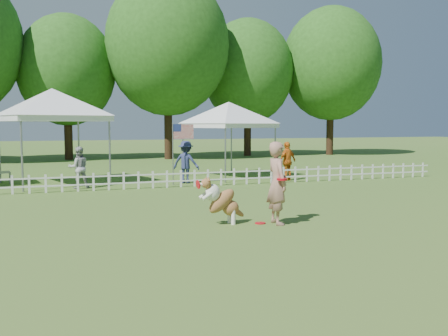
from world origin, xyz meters
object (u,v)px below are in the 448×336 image
object	(u,v)px
spectator_b	(186,162)
spectator_c	(287,161)
handler	(277,183)
flag_pole	(173,154)
dog	(222,201)
canopy_tent_left	(53,138)
frisbee_on_turf	(260,223)
canopy_tent_right	(229,141)
spectator_a	(79,168)

from	to	relation	value
spectator_b	spectator_c	distance (m)	4.02
handler	spectator_c	bearing A→B (deg)	-25.86
flag_pole	spectator_c	world-z (taller)	flag_pole
spectator_c	dog	bearing A→B (deg)	31.96
handler	canopy_tent_left	world-z (taller)	canopy_tent_left
frisbee_on_turf	spectator_b	xyz separation A→B (m)	(0.41, 7.99, 0.79)
dog	frisbee_on_turf	bearing A→B (deg)	-17.42
frisbee_on_turf	canopy_tent_right	size ratio (longest dim) A/B	0.08
dog	canopy_tent_left	size ratio (longest dim) A/B	0.31
canopy_tent_right	spectator_b	size ratio (longest dim) A/B	1.92
canopy_tent_left	dog	bearing A→B (deg)	-87.06
spectator_c	spectator_b	bearing A→B (deg)	-29.46
canopy_tent_left	spectator_c	distance (m)	8.92
canopy_tent_right	dog	bearing A→B (deg)	-132.12
dog	frisbee_on_turf	size ratio (longest dim) A/B	4.43
dog	spectator_a	xyz separation A→B (m)	(-2.66, 7.52, 0.19)
frisbee_on_turf	spectator_b	size ratio (longest dim) A/B	0.15
frisbee_on_turf	dog	bearing A→B (deg)	169.47
frisbee_on_turf	canopy_tent_right	distance (m)	9.88
frisbee_on_turf	canopy_tent_left	distance (m)	10.40
dog	canopy_tent_right	distance (m)	9.92
spectator_b	canopy_tent_right	bearing A→B (deg)	-110.85
dog	flag_pole	xyz separation A→B (m)	(0.64, 7.38, 0.60)
dog	spectator_c	size ratio (longest dim) A/B	0.70
flag_pole	spectator_c	size ratio (longest dim) A/B	1.48
frisbee_on_turf	flag_pole	size ratio (longest dim) A/B	0.11
handler	spectator_c	distance (m)	8.68
canopy_tent_left	spectator_a	world-z (taller)	canopy_tent_left
canopy_tent_right	spectator_c	distance (m)	2.70
canopy_tent_left	spectator_b	world-z (taller)	canopy_tent_left
handler	spectator_a	distance (m)	8.73
handler	dog	world-z (taller)	handler
canopy_tent_left	flag_pole	xyz separation A→B (m)	(4.09, -1.78, -0.59)
frisbee_on_turf	spectator_b	world-z (taller)	spectator_b
canopy_tent_right	spectator_a	distance (m)	6.41
handler	spectator_c	xyz separation A→B (m)	(4.06, 7.67, -0.15)
canopy_tent_left	flag_pole	size ratio (longest dim) A/B	1.52
spectator_a	handler	bearing A→B (deg)	110.07
handler	spectator_a	bearing A→B (deg)	28.08
frisbee_on_turf	canopy_tent_right	bearing A→B (deg)	74.43
flag_pole	canopy_tent_right	bearing A→B (deg)	25.94
handler	spectator_b	world-z (taller)	handler
canopy_tent_left	canopy_tent_right	size ratio (longest dim) A/B	1.12
frisbee_on_turf	flag_pole	world-z (taller)	flag_pole
canopy_tent_left	spectator_b	size ratio (longest dim) A/B	2.16
handler	spectator_a	xyz separation A→B (m)	(-3.83, 7.84, -0.20)
canopy_tent_right	spectator_c	xyz separation A→B (m)	(1.78, -1.89, -0.77)
canopy_tent_right	flag_pole	distance (m)	3.40
spectator_c	spectator_a	bearing A→B (deg)	-23.78
handler	canopy_tent_left	xyz separation A→B (m)	(-4.62, 9.48, 0.80)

